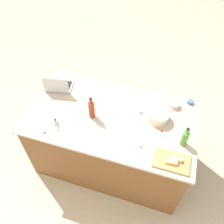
% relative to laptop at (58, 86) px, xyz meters
% --- Properties ---
extents(ground_plane, '(12.00, 12.00, 0.00)m').
position_rel_laptop_xyz_m(ground_plane, '(-0.74, 0.21, -0.95)').
color(ground_plane, '#B7A88E').
extents(island_counter, '(1.85, 1.07, 0.90)m').
position_rel_laptop_xyz_m(island_counter, '(-0.74, 0.21, -0.50)').
color(island_counter, brown).
rests_on(island_counter, ground).
extents(laptop, '(0.35, 0.29, 0.22)m').
position_rel_laptop_xyz_m(laptop, '(0.00, 0.00, 0.00)').
color(laptop, '#B7B7BC').
rests_on(laptop, island_counter).
extents(mixing_bowl_large, '(0.23, 0.23, 0.10)m').
position_rel_laptop_xyz_m(mixing_bowl_large, '(-1.23, 0.12, 0.01)').
color(mixing_bowl_large, beige).
rests_on(mixing_bowl_large, island_counter).
extents(bottle_olive, '(0.06, 0.06, 0.23)m').
position_rel_laptop_xyz_m(bottle_olive, '(-1.52, 0.35, 0.05)').
color(bottle_olive, '#4C8C38').
rests_on(bottle_olive, island_counter).
extents(bottle_soy, '(0.07, 0.07, 0.27)m').
position_rel_laptop_xyz_m(bottle_soy, '(-0.54, 0.29, 0.06)').
color(bottle_soy, maroon).
rests_on(bottle_soy, island_counter).
extents(cutting_board, '(0.33, 0.21, 0.02)m').
position_rel_laptop_xyz_m(cutting_board, '(-1.44, 0.59, -0.04)').
color(cutting_board, '#AD7F4C').
rests_on(cutting_board, island_counter).
extents(butter_stick_left, '(0.11, 0.04, 0.04)m').
position_rel_laptop_xyz_m(butter_stick_left, '(-1.47, 0.57, -0.01)').
color(butter_stick_left, '#F4E58C').
rests_on(butter_stick_left, cutting_board).
extents(butter_stick_right, '(0.11, 0.05, 0.04)m').
position_rel_laptop_xyz_m(butter_stick_right, '(-1.44, 0.62, -0.01)').
color(butter_stick_right, '#F4E58C').
rests_on(butter_stick_right, cutting_board).
extents(ramekin_small, '(0.07, 0.07, 0.04)m').
position_rel_laptop_xyz_m(ramekin_small, '(-1.54, -0.24, -0.03)').
color(ramekin_small, slate).
rests_on(ramekin_small, island_counter).
extents(ramekin_medium, '(0.11, 0.11, 0.05)m').
position_rel_laptop_xyz_m(ramekin_medium, '(-1.37, -0.13, -0.02)').
color(ramekin_medium, beige).
rests_on(ramekin_medium, island_counter).
extents(kitchen_timer, '(0.07, 0.07, 0.08)m').
position_rel_laptop_xyz_m(kitchen_timer, '(-0.22, 0.51, -0.01)').
color(kitchen_timer, '#B2B2B7').
rests_on(kitchen_timer, island_counter).
extents(candy_0, '(0.02, 0.02, 0.02)m').
position_rel_laptop_xyz_m(candy_0, '(-0.28, 0.58, -0.04)').
color(candy_0, yellow).
rests_on(candy_0, island_counter).
extents(candy_1, '(0.02, 0.02, 0.02)m').
position_rel_laptop_xyz_m(candy_1, '(-1.30, 0.27, -0.04)').
color(candy_1, red).
rests_on(candy_1, island_counter).
extents(candy_2, '(0.01, 0.01, 0.01)m').
position_rel_laptop_xyz_m(candy_2, '(-1.34, -0.05, -0.04)').
color(candy_2, '#CC3399').
rests_on(candy_2, island_counter).
extents(candy_3, '(0.02, 0.02, 0.02)m').
position_rel_laptop_xyz_m(candy_3, '(-0.16, 0.65, -0.04)').
color(candy_3, blue).
rests_on(candy_3, island_counter).
extents(candy_4, '(0.02, 0.02, 0.02)m').
position_rel_laptop_xyz_m(candy_4, '(-0.24, 0.14, -0.04)').
color(candy_4, yellow).
rests_on(candy_4, island_counter).
extents(candy_5, '(0.02, 0.02, 0.02)m').
position_rel_laptop_xyz_m(candy_5, '(-1.04, 0.10, -0.04)').
color(candy_5, '#CC3399').
rests_on(candy_5, island_counter).
extents(candy_6, '(0.02, 0.02, 0.02)m').
position_rel_laptop_xyz_m(candy_6, '(-1.14, 0.52, -0.04)').
color(candy_6, green).
rests_on(candy_6, island_counter).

